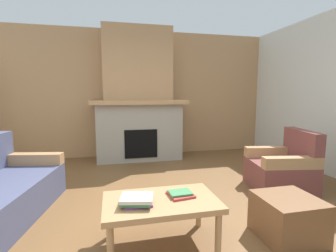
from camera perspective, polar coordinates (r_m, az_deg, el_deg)
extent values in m
plane|color=brown|center=(2.93, -0.59, -20.07)|extent=(9.00, 9.00, 0.00)
cube|color=tan|center=(5.57, -7.29, 7.30)|extent=(6.00, 0.12, 2.70)
cube|color=gray|center=(5.22, -6.70, -1.23)|extent=(1.70, 0.70, 1.15)
cube|color=black|center=(4.93, -6.25, -4.03)|extent=(0.64, 0.08, 0.56)
cube|color=tan|center=(5.11, -6.75, 5.52)|extent=(1.90, 0.82, 0.08)
cube|color=tan|center=(5.30, -7.06, 13.98)|extent=(1.40, 0.50, 1.47)
cube|color=tan|center=(3.87, -29.02, -6.64)|extent=(0.86, 0.31, 0.15)
cube|color=brown|center=(3.92, 24.15, -10.36)|extent=(0.88, 0.88, 0.40)
cube|color=brown|center=(3.97, 28.47, -4.06)|extent=(0.27, 0.77, 0.45)
cube|color=tan|center=(4.12, 22.38, -5.47)|extent=(0.77, 0.27, 0.15)
cube|color=tan|center=(3.58, 26.66, -7.56)|extent=(0.77, 0.27, 0.15)
cube|color=tan|center=(2.28, -1.62, -17.10)|extent=(1.00, 0.60, 0.05)
cylinder|color=tan|center=(2.14, -13.09, -25.67)|extent=(0.06, 0.06, 0.38)
cylinder|color=tan|center=(2.30, 11.48, -23.08)|extent=(0.06, 0.06, 0.38)
cylinder|color=tan|center=(2.55, -13.08, -19.83)|extent=(0.06, 0.06, 0.38)
cylinder|color=tan|center=(2.69, 7.05, -18.22)|extent=(0.06, 0.06, 0.38)
cube|color=brown|center=(2.71, 25.81, -18.48)|extent=(0.52, 0.52, 0.40)
cube|color=#7A3D84|center=(2.20, -6.91, -17.11)|extent=(0.23, 0.20, 0.02)
cube|color=#3D7F4C|center=(2.18, -7.27, -16.73)|extent=(0.29, 0.24, 0.03)
cube|color=beige|center=(2.16, -7.17, -16.08)|extent=(0.30, 0.26, 0.03)
cube|color=#B23833|center=(2.34, 2.91, -15.47)|extent=(0.24, 0.24, 0.02)
cube|color=#3D7F4C|center=(2.34, 2.83, -15.04)|extent=(0.21, 0.17, 0.02)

